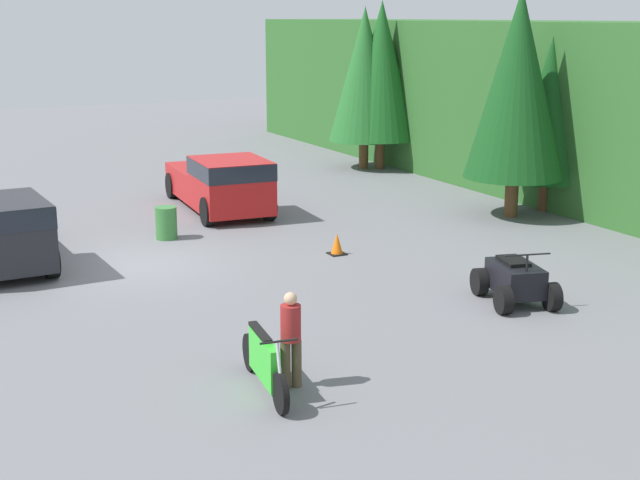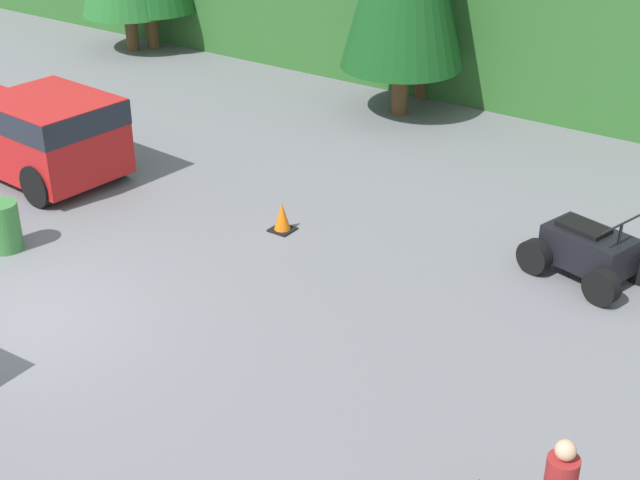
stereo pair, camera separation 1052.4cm
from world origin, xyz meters
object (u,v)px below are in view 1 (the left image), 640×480
object	(u,v)px
quad_atv	(515,281)
traffic_cone	(337,245)
pickup_truck_red	(222,182)
rider_person	(291,336)
steel_barrel	(166,223)
dirt_bike	(264,362)

from	to	relation	value
quad_atv	traffic_cone	bearing A→B (deg)	-148.48
pickup_truck_red	rider_person	xyz separation A→B (m)	(13.07, -3.71, -0.07)
rider_person	traffic_cone	distance (m)	8.38
traffic_cone	steel_barrel	xyz separation A→B (m)	(-3.51, -3.38, 0.19)
rider_person	steel_barrel	bearing A→B (deg)	-171.85
traffic_cone	dirt_bike	bearing A→B (deg)	-35.53
pickup_truck_red	quad_atv	bearing A→B (deg)	15.96
pickup_truck_red	steel_barrel	size ratio (longest dim) A/B	6.36
rider_person	steel_barrel	xyz separation A→B (m)	(-10.53, 1.15, -0.44)
pickup_truck_red	rider_person	world-z (taller)	pickup_truck_red
dirt_bike	traffic_cone	bearing A→B (deg)	151.76
quad_atv	steel_barrel	world-z (taller)	quad_atv
traffic_cone	steel_barrel	distance (m)	4.88
pickup_truck_red	steel_barrel	distance (m)	3.64
pickup_truck_red	quad_atv	size ratio (longest dim) A/B	2.59
pickup_truck_red	dirt_bike	xyz separation A→B (m)	(13.02, -4.16, -0.46)
dirt_bike	rider_person	size ratio (longest dim) A/B	1.51
quad_atv	steel_barrel	distance (m)	9.95
traffic_cone	rider_person	bearing A→B (deg)	-32.82
dirt_bike	steel_barrel	xyz separation A→B (m)	(-10.48, 1.60, -0.04)
dirt_bike	traffic_cone	size ratio (longest dim) A/B	4.44
quad_atv	traffic_cone	distance (m)	5.36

